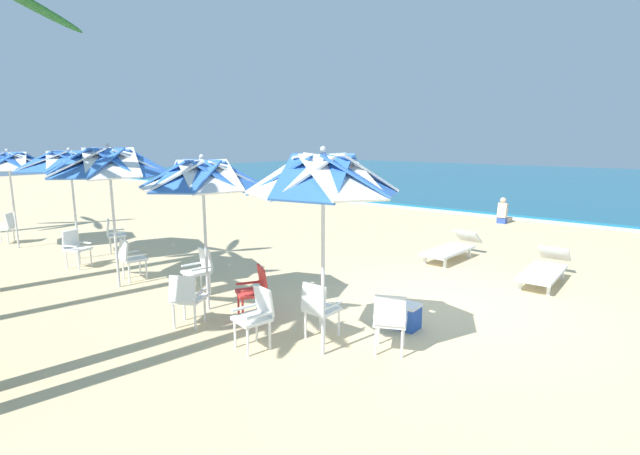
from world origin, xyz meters
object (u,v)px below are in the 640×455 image
plastic_chair_0 (256,314)px  plastic_chair_2 (390,319)px  plastic_chair_7 (75,246)px  plastic_chair_9 (6,226)px  beach_umbrella_3 (70,162)px  plastic_chair_4 (255,289)px  beach_umbrella_1 (203,176)px  beach_umbrella_2 (109,163)px  sun_lounger_0 (545,269)px  plastic_chair_5 (187,297)px  sun_lounger_1 (452,248)px  beach_umbrella_0 (323,177)px  beach_umbrella_4 (8,162)px  plastic_chair_1 (319,307)px  beachgoer_seated (504,215)px  plastic_chair_8 (114,233)px  plastic_chair_3 (200,269)px  plastic_chair_6 (130,257)px  cooler_box (403,315)px

plastic_chair_0 → plastic_chair_2: 1.86m
plastic_chair_7 → plastic_chair_9: 4.08m
beach_umbrella_3 → plastic_chair_4: bearing=0.6°
beach_umbrella_1 → beach_umbrella_2: size_ratio=0.94×
sun_lounger_0 → plastic_chair_5: bearing=-122.1°
plastic_chair_0 → sun_lounger_1: bearing=88.8°
plastic_chair_0 → beach_umbrella_3: beach_umbrella_3 is taller
beach_umbrella_2 → plastic_chair_9: bearing=179.8°
beach_umbrella_3 → plastic_chair_7: 2.06m
beach_umbrella_0 → plastic_chair_2: 2.13m
plastic_chair_2 → plastic_chair_4: (-2.38, -0.27, 0.00)m
beach_umbrella_0 → plastic_chair_4: bearing=168.5°
plastic_chair_5 → beach_umbrella_3: 6.02m
beach_umbrella_4 → plastic_chair_1: bearing=3.3°
beach_umbrella_3 → beachgoer_seated: bearing=61.0°
plastic_chair_4 → plastic_chair_8: size_ratio=1.00×
plastic_chair_0 → plastic_chair_1: same height
beach_umbrella_3 → beach_umbrella_2: bearing=-10.1°
plastic_chair_1 → plastic_chair_3: size_ratio=1.00×
sun_lounger_1 → beach_umbrella_2: bearing=-124.3°
beach_umbrella_0 → beachgoer_seated: beach_umbrella_0 is taller
sun_lounger_0 → plastic_chair_9: bearing=-156.1°
plastic_chair_0 → beach_umbrella_4: beach_umbrella_4 is taller
plastic_chair_0 → plastic_chair_6: 4.43m
plastic_chair_1 → plastic_chair_5: same height
plastic_chair_0 → beach_umbrella_2: bearing=177.6°
beach_umbrella_1 → plastic_chair_8: (-5.28, 1.10, -1.81)m
plastic_chair_3 → plastic_chair_8: bearing=171.5°
plastic_chair_6 → sun_lounger_0: size_ratio=0.40×
plastic_chair_8 → beach_umbrella_4: beach_umbrella_4 is taller
beach_umbrella_1 → plastic_chair_6: bearing=178.3°
cooler_box → plastic_chair_9: bearing=-171.6°
plastic_chair_1 → plastic_chair_3: (-3.05, 0.17, 0.00)m
plastic_chair_1 → beachgoer_seated: (-1.03, 11.65, -0.20)m
plastic_chair_4 → cooler_box: bearing=29.3°
plastic_chair_5 → beach_umbrella_3: (-5.65, 0.86, 1.88)m
sun_lounger_1 → plastic_chair_1: bearing=-86.2°
beach_umbrella_2 → plastic_chair_0: bearing=-2.4°
plastic_chair_2 → plastic_chair_9: (-11.92, -0.82, 0.00)m
plastic_chair_2 → plastic_chair_3: bearing=-178.9°
plastic_chair_8 → plastic_chair_6: bearing=-21.1°
plastic_chair_1 → sun_lounger_0: size_ratio=0.40×
plastic_chair_1 → beach_umbrella_2: beach_umbrella_2 is taller
plastic_chair_2 → beach_umbrella_0: bearing=-138.3°
plastic_chair_6 → beachgoer_seated: bearing=71.8°
plastic_chair_1 → cooler_box: (0.76, 1.15, -0.30)m
plastic_chair_0 → plastic_chair_6: (-4.39, 0.59, 0.00)m
plastic_chair_8 → plastic_chair_2: bearing=-3.9°
plastic_chair_5 → cooler_box: size_ratio=1.73×
plastic_chair_5 → cooler_box: bearing=38.4°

